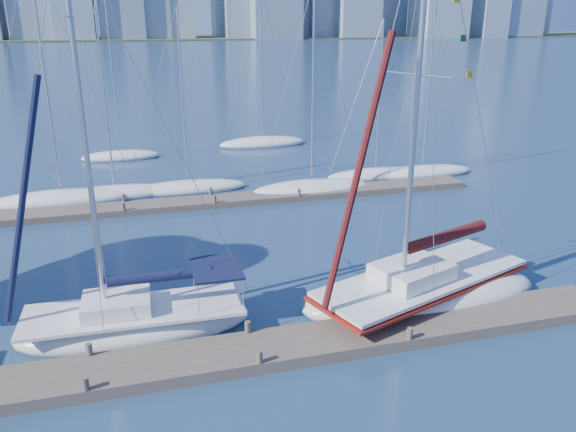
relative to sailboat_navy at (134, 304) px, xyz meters
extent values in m
plane|color=#182F4D|center=(3.59, -2.55, -1.11)|extent=(700.00, 700.00, 0.00)
cube|color=#4B3F37|center=(3.59, -2.55, -0.91)|extent=(26.00, 2.00, 0.40)
cube|color=#4B3F37|center=(5.59, 13.45, -0.93)|extent=(30.00, 1.80, 0.36)
cube|color=#38472D|center=(3.59, 317.45, -1.11)|extent=(800.00, 100.00, 1.50)
ellipsoid|color=silver|center=(0.00, 0.00, -0.88)|extent=(7.98, 2.77, 1.39)
cube|color=silver|center=(0.00, 0.00, -0.23)|extent=(7.40, 2.55, 0.11)
cube|color=silver|center=(-0.55, 0.01, 0.09)|extent=(2.26, 1.74, 0.51)
cylinder|color=silver|center=(-0.92, 0.02, 5.84)|extent=(0.17, 0.17, 12.04)
cylinder|color=silver|center=(0.95, -0.02, 0.84)|extent=(3.76, 0.18, 0.09)
cylinder|color=black|center=(0.95, -0.02, 0.93)|extent=(3.46, 0.45, 0.37)
cube|color=black|center=(2.85, -0.06, 1.02)|extent=(1.72, 2.24, 0.07)
ellipsoid|color=silver|center=(10.57, -0.60, -0.83)|extent=(10.04, 6.15, 1.67)
cube|color=silver|center=(10.57, -0.60, -0.05)|extent=(9.29, 5.68, 0.13)
cube|color=silver|center=(9.94, -0.83, 0.34)|extent=(3.21, 2.81, 0.61)
cylinder|color=silver|center=(9.52, -0.98, 6.77)|extent=(0.20, 0.20, 13.53)
cylinder|color=silver|center=(11.65, -0.22, 1.23)|extent=(4.29, 1.63, 0.11)
cylinder|color=#3E0D0D|center=(11.65, -0.22, 1.34)|extent=(4.07, 1.82, 0.45)
cube|color=maroon|center=(10.57, -0.60, -0.24)|extent=(9.52, 5.87, 0.11)
ellipsoid|color=silver|center=(-3.91, 16.01, -0.90)|extent=(8.33, 2.60, 1.17)
cylinder|color=silver|center=(-3.91, 16.01, 6.36)|extent=(0.13, 0.13, 12.81)
ellipsoid|color=silver|center=(-0.95, 16.53, -0.92)|extent=(7.38, 3.26, 1.02)
cylinder|color=silver|center=(-0.95, 16.53, 4.80)|extent=(0.11, 0.11, 9.96)
ellipsoid|color=silver|center=(3.47, 16.54, -0.93)|extent=(7.63, 3.39, 1.00)
cylinder|color=silver|center=(3.47, 16.54, 4.82)|extent=(0.11, 0.11, 10.04)
ellipsoid|color=silver|center=(10.85, 14.13, -0.89)|extent=(7.99, 4.68, 1.21)
cylinder|color=silver|center=(10.85, 14.13, 5.64)|extent=(0.13, 0.13, 11.31)
ellipsoid|color=silver|center=(16.13, 16.36, -0.94)|extent=(7.16, 2.86, 0.96)
cylinder|color=silver|center=(16.13, 16.36, 4.46)|extent=(0.10, 0.10, 9.40)
ellipsoid|color=silver|center=(19.48, 16.03, -0.93)|extent=(7.69, 4.91, 1.00)
cylinder|color=silver|center=(19.48, 16.03, 5.01)|extent=(0.11, 0.11, 10.41)
ellipsoid|color=silver|center=(-0.67, 26.55, -0.93)|extent=(6.17, 4.04, 0.98)
cylinder|color=silver|center=(-0.67, 26.55, 5.67)|extent=(0.11, 0.11, 11.77)
ellipsoid|color=silver|center=(10.98, 28.32, -0.90)|extent=(7.74, 4.79, 1.16)
cylinder|color=silver|center=(10.98, 28.32, 5.77)|extent=(0.13, 0.13, 11.65)
cube|color=#8694A1|center=(-43.96, 306.88, 17.78)|extent=(13.63, 17.61, 37.78)
cube|color=slate|center=(-0.63, 284.13, 15.85)|extent=(21.35, 16.86, 33.92)
camera|label=1|loc=(0.55, -17.74, 9.16)|focal=35.00mm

